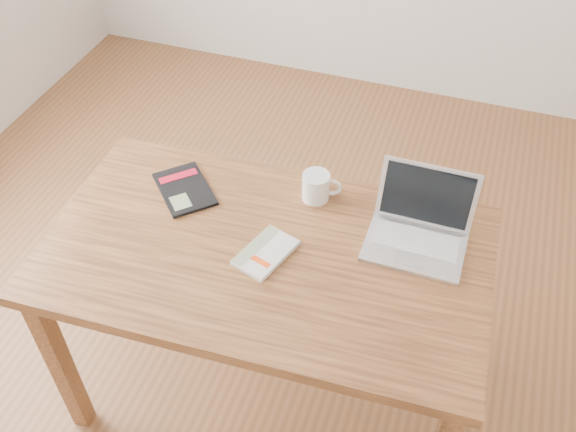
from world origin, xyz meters
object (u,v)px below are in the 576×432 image
(desk, at_px, (266,270))
(laptop, at_px, (419,228))
(coffee_mug, at_px, (317,186))
(black_guidebook, at_px, (185,189))
(white_guidebook, at_px, (266,253))

(desk, height_order, laptop, laptop)
(laptop, bearing_deg, coffee_mug, 168.01)
(desk, distance_m, black_guidebook, 0.39)
(white_guidebook, xyz_separation_m, coffee_mug, (0.07, 0.28, 0.04))
(desk, xyz_separation_m, white_guidebook, (0.01, -0.02, 0.10))
(black_guidebook, relative_size, laptop, 0.91)
(white_guidebook, bearing_deg, coffee_mug, 94.19)
(white_guidebook, bearing_deg, black_guidebook, 170.59)
(white_guidebook, height_order, laptop, laptop)
(desk, height_order, white_guidebook, white_guidebook)
(white_guidebook, xyz_separation_m, laptop, (0.41, 0.21, 0.04))
(black_guidebook, height_order, laptop, laptop)
(desk, relative_size, white_guidebook, 6.30)
(black_guidebook, height_order, coffee_mug, coffee_mug)
(desk, relative_size, laptop, 4.64)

